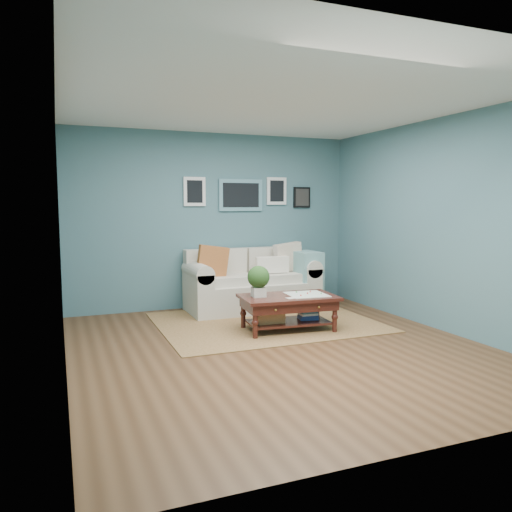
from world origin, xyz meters
TOP-DOWN VIEW (x-y plane):
  - room_shell at (0.01, 0.06)m, footprint 5.00×5.02m
  - area_rug at (0.32, 1.17)m, footprint 2.87×2.29m
  - loveseat at (0.53, 2.03)m, footprint 2.00×0.91m
  - coffee_table at (0.36, 0.68)m, footprint 1.26×0.81m

SIDE VIEW (x-z plane):
  - area_rug at x=0.32m, z-range 0.00..0.01m
  - coffee_table at x=0.36m, z-range -0.05..0.80m
  - loveseat at x=0.53m, z-range -0.10..0.93m
  - room_shell at x=0.01m, z-range 0.01..2.71m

